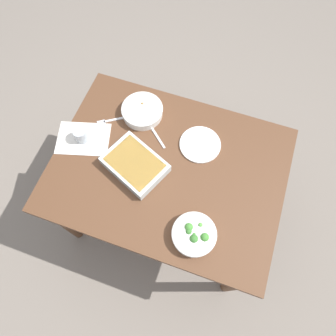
{
  "coord_description": "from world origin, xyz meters",
  "views": [
    {
      "loc": [
        0.21,
        -0.59,
        2.18
      ],
      "look_at": [
        0.0,
        0.0,
        0.74
      ],
      "focal_mm": 32.5,
      "sensor_mm": 36.0,
      "label": 1
    }
  ],
  "objects_px": {
    "spoon_by_stew": "(154,132)",
    "broccoli_bowl": "(194,234)",
    "side_plate": "(200,144)",
    "drink_cup": "(82,135)",
    "fork_on_table": "(110,120)",
    "stew_bowl": "(142,111)",
    "baking_dish": "(135,164)"
  },
  "relations": [
    {
      "from": "baking_dish",
      "to": "fork_on_table",
      "type": "relative_size",
      "value": 2.3
    },
    {
      "from": "broccoli_bowl",
      "to": "drink_cup",
      "type": "xyz_separation_m",
      "value": [
        -0.72,
        0.3,
        0.01
      ]
    },
    {
      "from": "broccoli_bowl",
      "to": "side_plate",
      "type": "bearing_deg",
      "value": 103.23
    },
    {
      "from": "drink_cup",
      "to": "side_plate",
      "type": "relative_size",
      "value": 0.39
    },
    {
      "from": "baking_dish",
      "to": "drink_cup",
      "type": "distance_m",
      "value": 0.33
    },
    {
      "from": "baking_dish",
      "to": "side_plate",
      "type": "bearing_deg",
      "value": 39.94
    },
    {
      "from": "stew_bowl",
      "to": "side_plate",
      "type": "height_order",
      "value": "stew_bowl"
    },
    {
      "from": "stew_bowl",
      "to": "side_plate",
      "type": "relative_size",
      "value": 1.05
    },
    {
      "from": "broccoli_bowl",
      "to": "fork_on_table",
      "type": "xyz_separation_m",
      "value": [
        -0.63,
        0.45,
        -0.03
      ]
    },
    {
      "from": "side_plate",
      "to": "spoon_by_stew",
      "type": "bearing_deg",
      "value": -178.34
    },
    {
      "from": "spoon_by_stew",
      "to": "broccoli_bowl",
      "type": "bearing_deg",
      "value": -51.6
    },
    {
      "from": "drink_cup",
      "to": "side_plate",
      "type": "height_order",
      "value": "drink_cup"
    },
    {
      "from": "stew_bowl",
      "to": "drink_cup",
      "type": "relative_size",
      "value": 2.71
    },
    {
      "from": "drink_cup",
      "to": "spoon_by_stew",
      "type": "relative_size",
      "value": 0.59
    },
    {
      "from": "baking_dish",
      "to": "drink_cup",
      "type": "relative_size",
      "value": 4.27
    },
    {
      "from": "drink_cup",
      "to": "spoon_by_stew",
      "type": "xyz_separation_m",
      "value": [
        0.35,
        0.16,
        -0.03
      ]
    },
    {
      "from": "side_plate",
      "to": "spoon_by_stew",
      "type": "xyz_separation_m",
      "value": [
        -0.26,
        -0.01,
        -0.0
      ]
    },
    {
      "from": "drink_cup",
      "to": "spoon_by_stew",
      "type": "distance_m",
      "value": 0.39
    },
    {
      "from": "broccoli_bowl",
      "to": "spoon_by_stew",
      "type": "height_order",
      "value": "broccoli_bowl"
    },
    {
      "from": "side_plate",
      "to": "stew_bowl",
      "type": "bearing_deg",
      "value": 167.23
    },
    {
      "from": "fork_on_table",
      "to": "baking_dish",
      "type": "bearing_deg",
      "value": -42.41
    },
    {
      "from": "broccoli_bowl",
      "to": "side_plate",
      "type": "height_order",
      "value": "broccoli_bowl"
    },
    {
      "from": "drink_cup",
      "to": "baking_dish",
      "type": "bearing_deg",
      "value": -10.65
    },
    {
      "from": "stew_bowl",
      "to": "side_plate",
      "type": "bearing_deg",
      "value": -12.77
    },
    {
      "from": "stew_bowl",
      "to": "spoon_by_stew",
      "type": "distance_m",
      "value": 0.14
    },
    {
      "from": "spoon_by_stew",
      "to": "stew_bowl",
      "type": "bearing_deg",
      "value": 139.11
    },
    {
      "from": "broccoli_bowl",
      "to": "drink_cup",
      "type": "relative_size",
      "value": 2.48
    },
    {
      "from": "side_plate",
      "to": "broccoli_bowl",
      "type": "bearing_deg",
      "value": -76.77
    },
    {
      "from": "baking_dish",
      "to": "drink_cup",
      "type": "bearing_deg",
      "value": 169.35
    },
    {
      "from": "broccoli_bowl",
      "to": "drink_cup",
      "type": "height_order",
      "value": "drink_cup"
    },
    {
      "from": "side_plate",
      "to": "spoon_by_stew",
      "type": "height_order",
      "value": "side_plate"
    },
    {
      "from": "broccoli_bowl",
      "to": "side_plate",
      "type": "xyz_separation_m",
      "value": [
        -0.11,
        0.47,
        -0.02
      ]
    }
  ]
}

